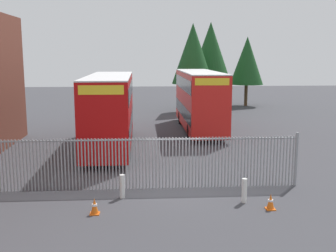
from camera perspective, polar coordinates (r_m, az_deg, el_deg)
ground_plane at (r=25.52m, az=-0.61°, el=-2.91°), size 100.00×100.00×0.00m
palisade_fence at (r=17.43m, az=-5.37°, el=-4.96°), size 14.48×0.14×2.35m
double_decker_bus_near_gate at (r=25.02m, az=-8.02°, el=2.38°), size 2.54×10.81×4.42m
double_decker_bus_behind_fence_left at (r=30.85m, az=4.35°, el=3.83°), size 2.54×10.81×4.42m
bollard_near_left at (r=16.58m, az=-6.35°, el=-8.30°), size 0.20×0.20×0.95m
bollard_center_front at (r=16.26m, az=10.52°, el=-8.77°), size 0.20×0.20×0.95m
traffic_cone_by_gate at (r=15.17m, az=-10.13°, el=-10.88°), size 0.34×0.34×0.59m
traffic_cone_mid_forecourt at (r=15.82m, az=14.00°, el=-10.14°), size 0.34×0.34×0.59m
tree_tall_back at (r=43.49m, az=5.89°, el=9.67°), size 4.77×4.77×8.97m
tree_short_side at (r=40.60m, az=3.46°, el=9.95°), size 4.06×4.06×8.65m
tree_mid_row at (r=46.75m, az=10.87°, el=8.85°), size 3.66×3.66×7.62m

